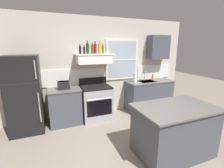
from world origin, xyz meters
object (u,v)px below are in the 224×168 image
(bottle_champagne_gold_foil, at_px, (100,48))
(kitchen_island, at_px, (174,130))
(bottle_balsamic_dark, at_px, (80,50))
(bottle_olive_oil_square, at_px, (103,49))
(bottle_red_label_wine, at_px, (95,49))
(dish_soap_bottle, at_px, (153,77))
(paper_towel_roll, at_px, (135,78))
(bottle_amber_wine, at_px, (92,49))
(bottle_clear_tall, at_px, (107,49))
(refrigerator, at_px, (25,95))
(toaster, at_px, (64,85))
(bottle_dark_green_wine, at_px, (88,48))
(bottle_brown_stout, at_px, (84,50))
(stove_range, at_px, (96,102))

(bottle_champagne_gold_foil, height_order, kitchen_island, bottle_champagne_gold_foil)
(bottle_balsamic_dark, xyz_separation_m, bottle_olive_oil_square, (0.60, 0.05, 0.01))
(bottle_red_label_wine, height_order, dish_soap_bottle, bottle_red_label_wine)
(paper_towel_roll, distance_m, kitchen_island, 2.04)
(bottle_amber_wine, height_order, bottle_champagne_gold_foil, bottle_champagne_gold_foil)
(bottle_champagne_gold_foil, relative_size, bottle_clear_tall, 1.06)
(refrigerator, relative_size, kitchen_island, 1.25)
(dish_soap_bottle, bearing_deg, bottle_red_label_wine, 179.88)
(toaster, distance_m, bottle_olive_oil_square, 1.35)
(bottle_balsamic_dark, distance_m, bottle_olive_oil_square, 0.60)
(bottle_dark_green_wine, relative_size, bottle_amber_wine, 1.18)
(bottle_red_label_wine, bearing_deg, kitchen_island, -67.03)
(bottle_champagne_gold_foil, height_order, bottle_clear_tall, bottle_champagne_gold_foil)
(bottle_clear_tall, bearing_deg, refrigerator, -177.48)
(bottle_amber_wine, bearing_deg, bottle_brown_stout, -177.92)
(bottle_red_label_wine, relative_size, kitchen_island, 0.22)
(bottle_olive_oil_square, distance_m, kitchen_island, 2.53)
(bottle_balsamic_dark, distance_m, bottle_brown_stout, 0.10)
(bottle_champagne_gold_foil, xyz_separation_m, bottle_clear_tall, (0.19, -0.03, -0.01))
(bottle_dark_green_wine, xyz_separation_m, kitchen_island, (1.07, -1.98, -1.42))
(refrigerator, height_order, bottle_balsamic_dark, bottle_balsamic_dark)
(bottle_brown_stout, distance_m, dish_soap_bottle, 2.29)
(bottle_balsamic_dark, relative_size, kitchen_island, 0.17)
(bottle_olive_oil_square, bearing_deg, stove_range, -154.42)
(refrigerator, relative_size, stove_range, 1.60)
(stove_range, height_order, bottle_dark_green_wine, bottle_dark_green_wine)
(stove_range, distance_m, bottle_clear_tall, 1.45)
(stove_range, bearing_deg, bottle_olive_oil_square, 25.58)
(bottle_champagne_gold_foil, xyz_separation_m, paper_towel_roll, (1.04, -0.06, -0.83))
(bottle_champagne_gold_foil, height_order, paper_towel_roll, bottle_champagne_gold_foil)
(refrigerator, xyz_separation_m, bottle_olive_oil_square, (1.90, 0.14, 0.98))
(bottle_dark_green_wine, bearing_deg, bottle_champagne_gold_foil, 0.59)
(bottle_dark_green_wine, distance_m, paper_towel_roll, 1.60)
(toaster, relative_size, stove_range, 0.27)
(bottle_olive_oil_square, bearing_deg, bottle_amber_wine, -169.78)
(kitchen_island, bearing_deg, bottle_amber_wine, 115.94)
(refrigerator, distance_m, bottle_dark_green_wine, 1.80)
(bottle_brown_stout, distance_m, bottle_dark_green_wine, 0.11)
(toaster, relative_size, kitchen_island, 0.21)
(refrigerator, height_order, bottle_champagne_gold_foil, bottle_champagne_gold_foil)
(bottle_dark_green_wine, distance_m, bottle_clear_tall, 0.51)
(toaster, height_order, stove_range, toaster)
(bottle_brown_stout, xyz_separation_m, kitchen_island, (1.16, -1.95, -1.38))
(refrigerator, relative_size, paper_towel_roll, 6.46)
(bottle_olive_oil_square, bearing_deg, kitchen_island, -71.75)
(dish_soap_bottle, relative_size, kitchen_island, 0.13)
(paper_towel_roll, bearing_deg, bottle_champagne_gold_foil, 176.76)
(refrigerator, distance_m, bottle_red_label_wine, 1.98)
(bottle_amber_wine, xyz_separation_m, paper_towel_roll, (1.24, -0.03, -0.82))
(refrigerator, relative_size, bottle_brown_stout, 8.07)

